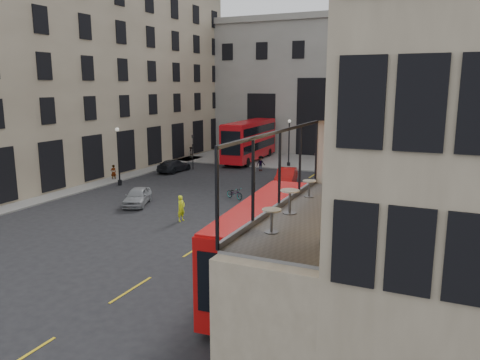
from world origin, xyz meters
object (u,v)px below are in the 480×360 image
at_px(car_c, 174,166).
at_px(cafe_table_mid, 290,198).
at_px(traffic_light_near, 254,188).
at_px(cafe_chair_c, 343,207).
at_px(pedestrian_a, 191,154).
at_px(pedestrian_d, 419,161).
at_px(cafe_chair_d, 354,192).
at_px(car_a, 137,196).
at_px(bicycle, 235,193).
at_px(cafe_chair_b, 347,208).
at_px(car_b, 286,176).
at_px(cafe_chair_a, 329,232).
at_px(street_lamp_a, 119,160).
at_px(cyclist, 181,208).
at_px(pedestrian_b, 261,163).
at_px(pedestrian_e, 113,173).
at_px(cafe_table_far, 309,186).
at_px(street_lamp_b, 289,146).
at_px(cafe_table_near, 272,217).
at_px(bus_near, 265,242).
at_px(pedestrian_c, 319,155).
at_px(traffic_light_far, 193,147).
at_px(bus_far, 250,139).

bearing_deg(car_c, cafe_table_mid, 132.39).
distance_m(traffic_light_near, cafe_chair_c, 14.86).
xyz_separation_m(car_c, pedestrian_a, (-2.12, 7.24, 0.19)).
height_order(pedestrian_d, cafe_chair_d, cafe_chair_d).
xyz_separation_m(car_a, bicycle, (6.00, 4.88, -0.21)).
height_order(car_a, cafe_chair_b, cafe_chair_b).
distance_m(car_b, cafe_chair_a, 29.85).
distance_m(street_lamp_a, car_b, 15.51).
bearing_deg(car_c, cyclist, 126.88).
relative_size(cyclist, pedestrian_a, 1.06).
xyz_separation_m(car_c, pedestrian_b, (8.25, 4.29, 0.17)).
bearing_deg(cyclist, cafe_chair_b, -118.93).
bearing_deg(pedestrian_e, cafe_table_far, 76.05).
relative_size(car_c, cafe_chair_d, 5.09).
bearing_deg(pedestrian_a, cafe_table_far, -42.07).
bearing_deg(cafe_chair_d, cyclist, 149.20).
relative_size(car_c, bicycle, 2.56).
xyz_separation_m(street_lamp_b, cafe_table_near, (11.80, -36.90, 2.70)).
distance_m(bus_near, car_b, 23.13).
bearing_deg(cafe_chair_d, pedestrian_b, 118.72).
bearing_deg(car_b, street_lamp_a, -165.73).
relative_size(pedestrian_b, pedestrian_d, 0.98).
height_order(pedestrian_e, cafe_chair_c, cafe_chair_c).
relative_size(street_lamp_a, cafe_table_near, 7.12).
relative_size(cafe_chair_b, cafe_chair_c, 0.97).
bearing_deg(pedestrian_a, cafe_table_near, -45.85).
height_order(traffic_light_near, pedestrian_d, traffic_light_near).
bearing_deg(pedestrian_c, cafe_table_mid, 92.57).
height_order(car_a, cyclist, cyclist).
relative_size(car_a, cafe_chair_a, 4.41).
distance_m(traffic_light_far, cafe_chair_d, 33.80).
distance_m(bus_near, cafe_table_mid, 4.72).
xyz_separation_m(bus_near, cafe_chair_d, (3.73, 0.15, 2.61)).
bearing_deg(pedestrian_d, pedestrian_a, 64.32).
height_order(street_lamp_b, pedestrian_b, street_lamp_b).
height_order(pedestrian_e, cafe_table_far, cafe_table_far).
height_order(street_lamp_b, car_b, street_lamp_b).
distance_m(traffic_light_near, street_lamp_a, 17.09).
distance_m(traffic_light_far, pedestrian_d, 24.95).
distance_m(street_lamp_b, pedestrian_c, 5.47).
xyz_separation_m(pedestrian_a, cafe_table_mid, (23.84, -33.72, 4.32)).
distance_m(traffic_light_near, cyclist, 5.19).
bearing_deg(bus_far, cyclist, -76.88).
relative_size(bus_far, cafe_chair_a, 13.73).
relative_size(pedestrian_e, cafe_table_far, 2.25).
xyz_separation_m(pedestrian_b, cafe_table_far, (13.40, -28.05, 4.23)).
bearing_deg(cafe_table_mid, pedestrian_d, 87.20).
xyz_separation_m(cyclist, pedestrian_e, (-13.32, 9.22, -0.12)).
xyz_separation_m(traffic_light_near, cafe_chair_a, (8.60, -14.95, 2.45)).
xyz_separation_m(car_a, cafe_chair_d, (18.29, -10.04, 4.20)).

